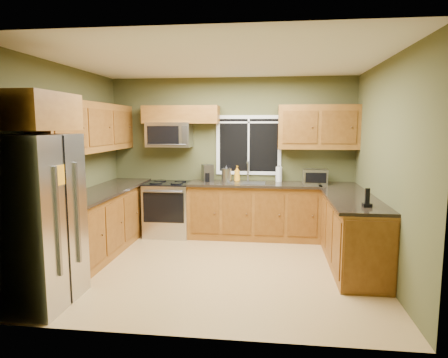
% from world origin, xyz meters
% --- Properties ---
extents(floor, '(4.20, 4.20, 0.00)m').
position_xyz_m(floor, '(0.00, 0.00, 0.00)').
color(floor, '#AE854C').
rests_on(floor, ground).
extents(ceiling, '(4.20, 4.20, 0.00)m').
position_xyz_m(ceiling, '(0.00, 0.00, 2.70)').
color(ceiling, white).
rests_on(ceiling, back_wall).
extents(back_wall, '(4.20, 0.00, 4.20)m').
position_xyz_m(back_wall, '(0.00, 1.80, 1.35)').
color(back_wall, '#494A27').
rests_on(back_wall, ground).
extents(front_wall, '(4.20, 0.00, 4.20)m').
position_xyz_m(front_wall, '(0.00, -1.80, 1.35)').
color(front_wall, '#494A27').
rests_on(front_wall, ground).
extents(left_wall, '(0.00, 3.60, 3.60)m').
position_xyz_m(left_wall, '(-2.10, 0.00, 1.35)').
color(left_wall, '#494A27').
rests_on(left_wall, ground).
extents(right_wall, '(0.00, 3.60, 3.60)m').
position_xyz_m(right_wall, '(2.10, 0.00, 1.35)').
color(right_wall, '#494A27').
rests_on(right_wall, ground).
extents(window, '(1.12, 0.03, 1.02)m').
position_xyz_m(window, '(0.30, 1.78, 1.55)').
color(window, white).
rests_on(window, back_wall).
extents(base_cabinets_left, '(0.60, 2.65, 0.90)m').
position_xyz_m(base_cabinets_left, '(-1.80, 0.48, 0.45)').
color(base_cabinets_left, brown).
rests_on(base_cabinets_left, ground).
extents(countertop_left, '(0.65, 2.65, 0.04)m').
position_xyz_m(countertop_left, '(-1.78, 0.48, 0.92)').
color(countertop_left, black).
rests_on(countertop_left, base_cabinets_left).
extents(base_cabinets_back, '(2.17, 0.60, 0.90)m').
position_xyz_m(base_cabinets_back, '(0.42, 1.50, 0.45)').
color(base_cabinets_back, brown).
rests_on(base_cabinets_back, ground).
extents(countertop_back, '(2.17, 0.65, 0.04)m').
position_xyz_m(countertop_back, '(0.42, 1.48, 0.92)').
color(countertop_back, black).
rests_on(countertop_back, base_cabinets_back).
extents(base_cabinets_peninsula, '(0.60, 2.52, 0.90)m').
position_xyz_m(base_cabinets_peninsula, '(1.80, 0.54, 0.45)').
color(base_cabinets_peninsula, brown).
rests_on(base_cabinets_peninsula, ground).
extents(countertop_peninsula, '(0.65, 2.50, 0.04)m').
position_xyz_m(countertop_peninsula, '(1.78, 0.55, 0.92)').
color(countertop_peninsula, black).
rests_on(countertop_peninsula, base_cabinets_peninsula).
extents(upper_cabinets_left, '(0.33, 2.65, 0.72)m').
position_xyz_m(upper_cabinets_left, '(-1.94, 0.48, 1.86)').
color(upper_cabinets_left, brown).
rests_on(upper_cabinets_left, left_wall).
extents(upper_cabinets_back_left, '(1.30, 0.33, 0.30)m').
position_xyz_m(upper_cabinets_back_left, '(-0.85, 1.64, 2.07)').
color(upper_cabinets_back_left, brown).
rests_on(upper_cabinets_back_left, back_wall).
extents(upper_cabinets_back_right, '(1.30, 0.33, 0.72)m').
position_xyz_m(upper_cabinets_back_right, '(1.45, 1.64, 1.86)').
color(upper_cabinets_back_right, brown).
rests_on(upper_cabinets_back_right, back_wall).
extents(upper_cabinet_over_fridge, '(0.72, 0.90, 0.38)m').
position_xyz_m(upper_cabinet_over_fridge, '(-1.74, -1.30, 2.03)').
color(upper_cabinet_over_fridge, brown).
rests_on(upper_cabinet_over_fridge, left_wall).
extents(refrigerator, '(0.74, 0.90, 1.80)m').
position_xyz_m(refrigerator, '(-1.74, -1.30, 0.90)').
color(refrigerator, '#B7B7BC').
rests_on(refrigerator, ground).
extents(range, '(0.76, 0.69, 0.94)m').
position_xyz_m(range, '(-1.05, 1.47, 0.47)').
color(range, '#B7B7BC').
rests_on(range, ground).
extents(microwave, '(0.76, 0.41, 0.42)m').
position_xyz_m(microwave, '(-1.05, 1.61, 1.73)').
color(microwave, '#B7B7BC').
rests_on(microwave, back_wall).
extents(sink, '(0.60, 0.42, 0.36)m').
position_xyz_m(sink, '(0.30, 1.49, 0.95)').
color(sink, slate).
rests_on(sink, countertop_back).
extents(toaster_oven, '(0.39, 0.30, 0.24)m').
position_xyz_m(toaster_oven, '(1.40, 1.47, 1.06)').
color(toaster_oven, '#B7B7BC').
rests_on(toaster_oven, countertop_back).
extents(coffee_maker, '(0.24, 0.28, 0.29)m').
position_xyz_m(coffee_maker, '(-0.39, 1.58, 1.07)').
color(coffee_maker, slate).
rests_on(coffee_maker, countertop_back).
extents(kettle, '(0.18, 0.18, 0.29)m').
position_xyz_m(kettle, '(-0.05, 1.49, 1.07)').
color(kettle, '#B7B7BC').
rests_on(kettle, countertop_back).
extents(paper_towel_roll, '(0.14, 0.14, 0.28)m').
position_xyz_m(paper_towel_roll, '(0.83, 1.68, 1.07)').
color(paper_towel_roll, white).
rests_on(paper_towel_roll, countertop_back).
extents(soap_bottle_a, '(0.14, 0.14, 0.27)m').
position_xyz_m(soap_bottle_a, '(0.12, 1.59, 1.07)').
color(soap_bottle_a, orange).
rests_on(soap_bottle_a, countertop_back).
extents(soap_bottle_c, '(0.19, 0.19, 0.19)m').
position_xyz_m(soap_bottle_c, '(-0.07, 1.70, 1.03)').
color(soap_bottle_c, white).
rests_on(soap_bottle_c, countertop_back).
extents(cordless_phone, '(0.10, 0.10, 0.22)m').
position_xyz_m(cordless_phone, '(1.83, -0.33, 1.01)').
color(cordless_phone, black).
rests_on(cordless_phone, countertop_peninsula).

